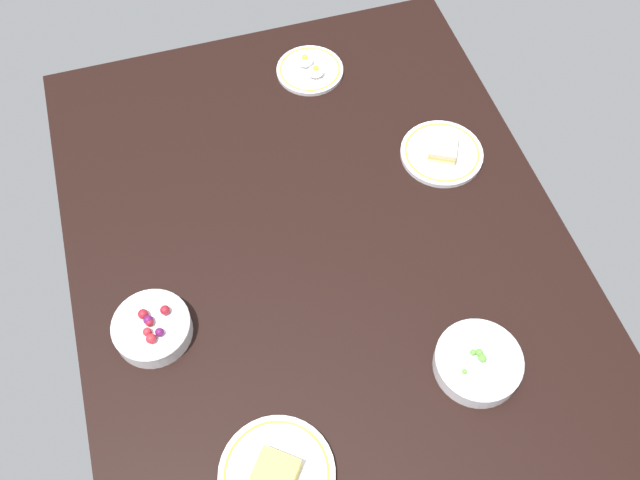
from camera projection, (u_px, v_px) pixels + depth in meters
dining_table at (320, 249)px, 157.20cm from camera, size 142.98×111.07×4.00cm
plate_cheese at (277, 473)px, 127.94cm from camera, size 21.97×21.97×5.27cm
bowl_peas at (478, 362)px, 138.33cm from camera, size 17.81×17.81×5.49cm
plate_eggs at (310, 69)px, 182.83cm from camera, size 17.77×17.77×4.21cm
plate_sandwich at (442, 152)px, 167.91cm from camera, size 20.19×20.19×4.47cm
bowl_berries at (152, 328)px, 142.09cm from camera, size 16.33×16.33×6.29cm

